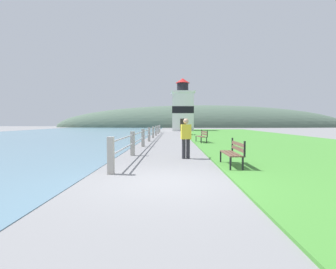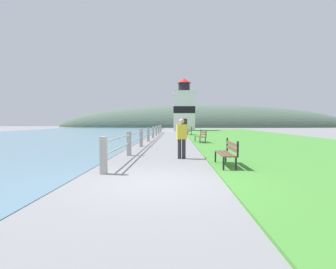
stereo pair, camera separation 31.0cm
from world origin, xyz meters
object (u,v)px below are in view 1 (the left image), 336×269
Objects in this scene: park_bench_near at (233,151)px; park_bench_midway at (202,136)px; park_bench_far at (190,130)px; lighthouse at (183,108)px; person_strolling at (186,137)px.

park_bench_midway is at bearing -90.65° from park_bench_near.
park_bench_near is 20.81m from park_bench_far.
lighthouse is 5.29× the size of person_strolling.
park_bench_near is 0.19× the size of lighthouse.
lighthouse is at bearing -95.79° from park_bench_midway.
lighthouse is 33.41m from person_strolling.
park_bench_near and park_bench_midway have the same top height.
park_bench_near is 0.99× the size of park_bench_far.
park_bench_midway is 1.08× the size of park_bench_far.
park_bench_far is (-0.06, 20.81, -0.00)m from park_bench_near.
park_bench_midway is 1.09× the size of person_strolling.
park_bench_near is at bearing 82.67° from park_bench_midway.
park_bench_midway and park_bench_far have the same top height.
lighthouse reaches higher than person_strolling.
lighthouse is at bearing -89.54° from park_bench_near.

